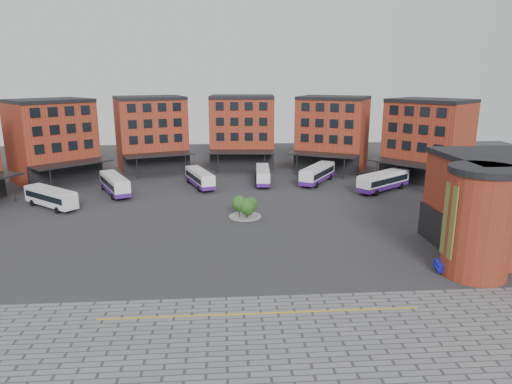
{
  "coord_description": "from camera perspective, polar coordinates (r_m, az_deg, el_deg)",
  "views": [
    {
      "loc": [
        -0.79,
        -47.07,
        18.71
      ],
      "look_at": [
        3.33,
        9.86,
        4.0
      ],
      "focal_mm": 32.0,
      "sensor_mm": 36.0,
      "label": 1
    }
  ],
  "objects": [
    {
      "name": "blue_car",
      "position": [
        48.93,
        24.16,
        -8.41
      ],
      "size": [
        4.81,
        2.39,
        1.51
      ],
      "primitive_type": "imported",
      "rotation": [
        0.0,
        0.0,
        1.39
      ],
      "color": "#0E10B8",
      "rests_on": "ground"
    },
    {
      "name": "tree_island",
      "position": [
        61.06,
        -1.3,
        -1.77
      ],
      "size": [
        4.4,
        4.4,
        3.13
      ],
      "color": "gray",
      "rests_on": "ground"
    },
    {
      "name": "paving_zone",
      "position": [
        31.4,
        1.91,
        -22.11
      ],
      "size": [
        50.0,
        22.0,
        0.02
      ],
      "primitive_type": "cube",
      "color": "slate",
      "rests_on": "ground"
    },
    {
      "name": "bus_b",
      "position": [
        76.85,
        -17.25,
        0.96
      ],
      "size": [
        6.9,
        10.79,
        3.03
      ],
      "rotation": [
        0.0,
        0.0,
        0.45
      ],
      "color": "white",
      "rests_on": "ground"
    },
    {
      "name": "bus_f",
      "position": [
        78.17,
        15.63,
        1.34
      ],
      "size": [
        10.52,
        8.68,
        3.15
      ],
      "rotation": [
        0.0,
        0.0,
        -0.94
      ],
      "color": "white",
      "rests_on": "ground"
    },
    {
      "name": "bus_e",
      "position": [
        81.67,
        7.69,
        2.3
      ],
      "size": [
        8.1,
        10.79,
        3.14
      ],
      "rotation": [
        0.0,
        0.0,
        -0.56
      ],
      "color": "white",
      "rests_on": "ground"
    },
    {
      "name": "east_building",
      "position": [
        54.65,
        28.7,
        -1.58
      ],
      "size": [
        17.4,
        15.4,
        10.6
      ],
      "color": "maroon",
      "rests_on": "ground"
    },
    {
      "name": "main_building",
      "position": [
        86.18,
        -6.8,
        6.69
      ],
      "size": [
        94.14,
        42.48,
        14.6
      ],
      "color": "maroon",
      "rests_on": "ground"
    },
    {
      "name": "yellow_line",
      "position": [
        38.08,
        0.61,
        -14.92
      ],
      "size": [
        26.0,
        0.15,
        0.02
      ],
      "primitive_type": "cube",
      "color": "gold",
      "rests_on": "paving_zone"
    },
    {
      "name": "bus_c",
      "position": [
        78.66,
        -7.05,
        1.75
      ],
      "size": [
        5.61,
        10.41,
        2.87
      ],
      "rotation": [
        0.0,
        0.0,
        0.34
      ],
      "color": "white",
      "rests_on": "ground"
    },
    {
      "name": "ground",
      "position": [
        50.65,
        -2.98,
        -7.24
      ],
      "size": [
        160.0,
        160.0,
        0.0
      ],
      "primitive_type": "plane",
      "color": "#28282B",
      "rests_on": "ground"
    },
    {
      "name": "bus_a",
      "position": [
        72.07,
        -24.28,
        -0.51
      ],
      "size": [
        9.23,
        8.24,
        2.86
      ],
      "rotation": [
        0.0,
        0.0,
        0.88
      ],
      "color": "silver",
      "rests_on": "ground"
    },
    {
      "name": "bus_d",
      "position": [
        80.59,
        0.85,
        2.13
      ],
      "size": [
        2.98,
        10.05,
        2.79
      ],
      "rotation": [
        0.0,
        0.0,
        -0.07
      ],
      "color": "white",
      "rests_on": "ground"
    }
  ]
}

